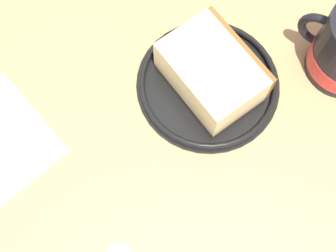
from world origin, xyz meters
TOP-DOWN VIEW (x-y plane):
  - ground_plane at (0.00, 0.00)cm, footprint 141.77×141.77cm
  - small_plate at (-3.15, 2.92)cm, footprint 18.01×18.01cm
  - cake_slice at (-3.26, 3.17)cm, footprint 14.31×12.56cm

SIDE VIEW (x-z plane):
  - ground_plane at x=0.00cm, z-range -3.13..0.00cm
  - small_plate at x=-3.15cm, z-range -0.01..1.34cm
  - cake_slice at x=-3.26cm, z-range 0.69..6.32cm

